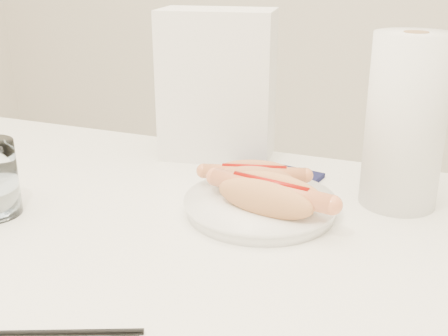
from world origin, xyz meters
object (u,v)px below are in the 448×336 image
at_px(hotdog_left, 254,177).
at_px(napkin_box, 217,85).
at_px(table, 140,273).
at_px(plate, 260,207).
at_px(paper_towel_roll, 406,122).
at_px(hotdog_right, 270,195).

xyz_separation_m(hotdog_left, napkin_box, (-0.13, 0.17, 0.10)).
height_order(table, napkin_box, napkin_box).
distance_m(plate, paper_towel_roll, 0.24).
bearing_deg(hotdog_left, hotdog_right, -69.71).
distance_m(hotdog_right, napkin_box, 0.31).
bearing_deg(napkin_box, table, -96.17).
bearing_deg(table, hotdog_left, 56.94).
distance_m(hotdog_left, hotdog_right, 0.08).
xyz_separation_m(plate, napkin_box, (-0.15, 0.21, 0.13)).
relative_size(table, paper_towel_roll, 4.67).
xyz_separation_m(hotdog_right, napkin_box, (-0.18, 0.24, 0.09)).
bearing_deg(table, hotdog_right, 33.41).
distance_m(plate, hotdog_right, 0.05).
bearing_deg(plate, hotdog_right, -50.55).
height_order(hotdog_right, paper_towel_roll, paper_towel_roll).
xyz_separation_m(hotdog_right, paper_towel_roll, (0.16, 0.14, 0.09)).
bearing_deg(plate, table, -135.81).
distance_m(table, hotdog_left, 0.22).
height_order(hotdog_right, napkin_box, napkin_box).
distance_m(hotdog_right, paper_towel_roll, 0.23).
bearing_deg(hotdog_left, napkin_box, 112.43).
xyz_separation_m(napkin_box, paper_towel_roll, (0.34, -0.10, -0.01)).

